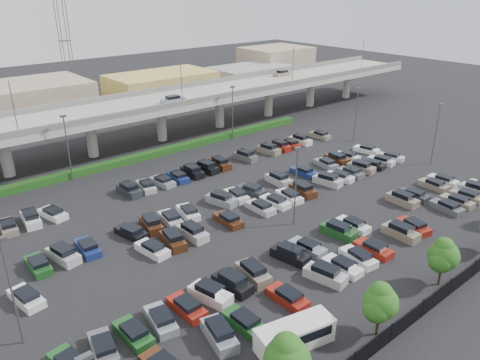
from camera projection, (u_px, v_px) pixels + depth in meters
name	position (u px, v px, depth m)	size (l,w,h in m)	color
ground	(252.00, 203.00, 64.96)	(280.00, 280.00, 0.00)	black
overpass	(135.00, 109.00, 84.64)	(150.00, 13.00, 15.80)	#97968F
hedge	(159.00, 152.00, 82.39)	(66.00, 1.60, 1.10)	#194112
fence	(444.00, 292.00, 44.82)	(70.00, 0.10, 2.00)	black
tree_row	(438.00, 260.00, 45.28)	(65.07, 3.66, 5.94)	#332316
shuttle_bus	(295.00, 334.00, 39.09)	(7.26, 3.80, 2.22)	silver
parked_cars	(266.00, 208.00, 61.99)	(63.16, 41.61, 1.67)	white
light_poles	(219.00, 164.00, 61.49)	(66.90, 48.38, 10.30)	#4D4D52
distant_buildings	(124.00, 90.00, 114.40)	(138.00, 24.00, 9.00)	gray
comm_tower	(64.00, 38.00, 113.40)	(2.40, 2.40, 30.00)	#4D4D52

